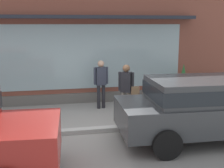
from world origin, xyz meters
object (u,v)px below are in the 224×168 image
object	(u,v)px
pedestrian_passerby	(101,80)
potted_plant_doorstep	(183,83)
fire_hydrant	(148,101)
potted_plant_by_entrance	(215,89)
pedestrian_with_handbag	(127,87)
parked_car_dark_gray	(205,105)

from	to	relation	value
pedestrian_passerby	potted_plant_doorstep	bearing A→B (deg)	-178.92
fire_hydrant	potted_plant_doorstep	bearing A→B (deg)	38.51
potted_plant_by_entrance	fire_hydrant	bearing A→B (deg)	-154.87
pedestrian_with_handbag	potted_plant_doorstep	distance (m)	3.17
pedestrian_with_handbag	fire_hydrant	bearing A→B (deg)	43.82
pedestrian_passerby	parked_car_dark_gray	size ratio (longest dim) A/B	0.37
pedestrian_with_handbag	pedestrian_passerby	world-z (taller)	pedestrian_with_handbag
pedestrian_passerby	parked_car_dark_gray	world-z (taller)	pedestrian_passerby
fire_hydrant	pedestrian_passerby	bearing A→B (deg)	141.95
potted_plant_by_entrance	pedestrian_passerby	bearing A→B (deg)	-174.01
parked_car_dark_gray	potted_plant_by_entrance	bearing A→B (deg)	58.95
pedestrian_passerby	potted_plant_by_entrance	world-z (taller)	pedestrian_passerby
pedestrian_with_handbag	potted_plant_by_entrance	distance (m)	4.40
potted_plant_doorstep	pedestrian_with_handbag	bearing A→B (deg)	-147.12
fire_hydrant	pedestrian_with_handbag	xyz separation A→B (m)	(-0.75, -0.20, 0.52)
pedestrian_with_handbag	potted_plant_by_entrance	world-z (taller)	pedestrian_with_handbag
parked_car_dark_gray	potted_plant_doorstep	distance (m)	4.02
fire_hydrant	potted_plant_by_entrance	size ratio (longest dim) A/B	1.16
fire_hydrant	potted_plant_by_entrance	world-z (taller)	fire_hydrant
pedestrian_with_handbag	pedestrian_passerby	size ratio (longest dim) A/B	1.00
pedestrian_passerby	potted_plant_doorstep	distance (m)	3.28
pedestrian_with_handbag	parked_car_dark_gray	distance (m)	2.57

